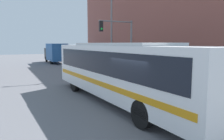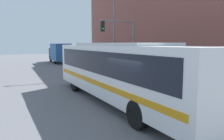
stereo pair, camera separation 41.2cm
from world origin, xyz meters
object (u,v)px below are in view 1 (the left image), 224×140
Objects in this scene: delivery_truck at (55,52)px; street_lamp at (109,25)px; city_bus at (120,68)px; pedestrian_mid_block at (147,68)px; fire_hydrant at (179,83)px; traffic_light_pole at (120,38)px; parking_meter at (133,67)px; pedestrian_near_corner at (121,63)px.

delivery_truck is 0.86× the size of street_lamp.
street_lamp is (4.92, 11.68, 3.23)m from city_bus.
delivery_truck is at bearing 101.15° from pedestrian_mid_block.
delivery_truck is 24.62m from fire_hydrant.
pedestrian_mid_block is at bearing -81.67° from street_lamp.
street_lamp is (-0.04, 10.74, 4.53)m from fire_hydrant.
pedestrian_mid_block is (0.87, -5.91, -4.09)m from street_lamp.
traffic_light_pole is (3.95, 7.36, 1.77)m from city_bus.
city_bus reaches higher than pedestrian_mid_block.
street_lamp is at bearing 77.43° from traffic_light_pole.
traffic_light_pole is at bearing 98.86° from fire_hydrant.
pedestrian_near_corner is (0.93, 3.97, -0.03)m from parking_meter.
pedestrian_near_corner reaches higher than fire_hydrant.
traffic_light_pole is (-1.00, 6.42, 3.07)m from fire_hydrant.
street_lamp is at bearing 98.33° from pedestrian_mid_block.
street_lamp is at bearing 90.21° from fire_hydrant.
parking_meter is 0.16× the size of street_lamp.
pedestrian_near_corner is (3.96, -14.57, -0.67)m from delivery_truck.
pedestrian_near_corner is at bearing 88.79° from pedestrian_mid_block.
pedestrian_mid_block reaches higher than fire_hydrant.
city_bus is 12.31m from pedestrian_near_corner.
parking_meter is at bearing -89.54° from street_lamp.
traffic_light_pole is 4.70m from pedestrian_near_corner.
traffic_light_pole reaches higher than pedestrian_near_corner.
city_bus reaches higher than delivery_truck.
fire_hydrant is at bearing -81.14° from traffic_light_pole.
delivery_truck is 1.45× the size of traffic_light_pole.
traffic_light_pole is 3.73× the size of parking_meter.
delivery_truck is 4.23× the size of pedestrian_near_corner.
delivery_truck is 4.39× the size of pedestrian_mid_block.
pedestrian_near_corner reaches higher than parking_meter.
street_lamp is (0.96, 4.32, 1.46)m from traffic_light_pole.
delivery_truck is at bearing 97.08° from fire_hydrant.
city_bus is at bearing -169.31° from fire_hydrant.
delivery_truck is 15.11m from pedestrian_near_corner.
fire_hydrant is (4.96, 0.94, -1.30)m from city_bus.
city_bus is 1.47× the size of street_lamp.
pedestrian_mid_block is at bearing 80.29° from fire_hydrant.
traffic_light_pole is (2.03, -17.98, 1.92)m from delivery_truck.
street_lamp is at bearing -77.65° from delivery_truck.
city_bus is 15.38× the size of fire_hydrant.
city_bus is 7.21× the size of pedestrian_near_corner.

